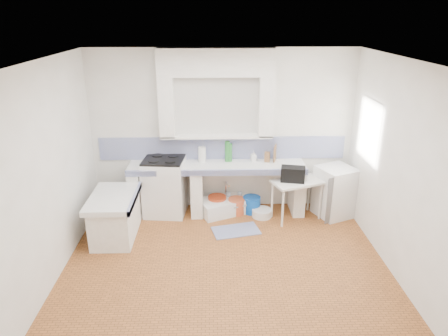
{
  "coord_description": "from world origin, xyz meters",
  "views": [
    {
      "loc": [
        -0.16,
        -4.86,
        3.32
      ],
      "look_at": [
        0.0,
        1.0,
        1.1
      ],
      "focal_mm": 33.0,
      "sensor_mm": 36.0,
      "label": 1
    }
  ],
  "objects_px": {
    "sink": "(226,206)",
    "fridge": "(335,192)",
    "side_table": "(296,200)",
    "stove": "(165,187)"
  },
  "relations": [
    {
      "from": "side_table",
      "to": "stove",
      "type": "bearing_deg",
      "value": 152.28
    },
    {
      "from": "sink",
      "to": "fridge",
      "type": "xyz_separation_m",
      "value": [
        1.86,
        -0.16,
        0.32
      ]
    },
    {
      "from": "sink",
      "to": "side_table",
      "type": "height_order",
      "value": "side_table"
    },
    {
      "from": "stove",
      "to": "fridge",
      "type": "xyz_separation_m",
      "value": [
        2.93,
        -0.18,
        -0.05
      ]
    },
    {
      "from": "sink",
      "to": "fridge",
      "type": "distance_m",
      "value": 1.89
    },
    {
      "from": "stove",
      "to": "fridge",
      "type": "bearing_deg",
      "value": 2.34
    },
    {
      "from": "stove",
      "to": "fridge",
      "type": "height_order",
      "value": "stove"
    },
    {
      "from": "side_table",
      "to": "fridge",
      "type": "relative_size",
      "value": 0.95
    },
    {
      "from": "stove",
      "to": "sink",
      "type": "xyz_separation_m",
      "value": [
        1.07,
        -0.02,
        -0.37
      ]
    },
    {
      "from": "stove",
      "to": "sink",
      "type": "bearing_deg",
      "value": 4.89
    }
  ]
}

